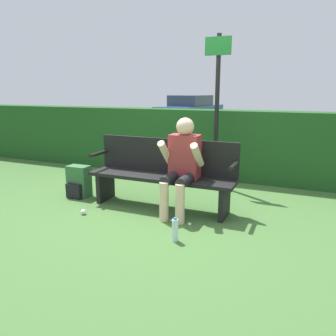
{
  "coord_description": "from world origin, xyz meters",
  "views": [
    {
      "loc": [
        1.71,
        -3.73,
        1.51
      ],
      "look_at": [
        0.15,
        -0.1,
        0.58
      ],
      "focal_mm": 35.0,
      "sensor_mm": 36.0,
      "label": 1
    }
  ],
  "objects_px": {
    "backpack": "(79,182)",
    "water_bottle": "(175,230)",
    "park_bench": "(163,172)",
    "parked_car": "(191,109)",
    "signpost": "(217,101)",
    "person_seated": "(182,162)"
  },
  "relations": [
    {
      "from": "park_bench",
      "to": "water_bottle",
      "type": "height_order",
      "value": "park_bench"
    },
    {
      "from": "park_bench",
      "to": "signpost",
      "type": "height_order",
      "value": "signpost"
    },
    {
      "from": "person_seated",
      "to": "water_bottle",
      "type": "distance_m",
      "value": 0.97
    },
    {
      "from": "parked_car",
      "to": "water_bottle",
      "type": "bearing_deg",
      "value": -153.33
    },
    {
      "from": "signpost",
      "to": "backpack",
      "type": "bearing_deg",
      "value": -140.63
    },
    {
      "from": "signpost",
      "to": "person_seated",
      "type": "bearing_deg",
      "value": -91.79
    },
    {
      "from": "backpack",
      "to": "parked_car",
      "type": "xyz_separation_m",
      "value": [
        -2.61,
        12.31,
        0.39
      ]
    },
    {
      "from": "park_bench",
      "to": "person_seated",
      "type": "height_order",
      "value": "person_seated"
    },
    {
      "from": "park_bench",
      "to": "backpack",
      "type": "relative_size",
      "value": 4.27
    },
    {
      "from": "person_seated",
      "to": "water_bottle",
      "type": "relative_size",
      "value": 4.66
    },
    {
      "from": "park_bench",
      "to": "backpack",
      "type": "distance_m",
      "value": 1.33
    },
    {
      "from": "parked_car",
      "to": "park_bench",
      "type": "bearing_deg",
      "value": -154.34
    },
    {
      "from": "water_bottle",
      "to": "parked_car",
      "type": "height_order",
      "value": "parked_car"
    },
    {
      "from": "backpack",
      "to": "water_bottle",
      "type": "xyz_separation_m",
      "value": [
        1.85,
        -0.81,
        -0.09
      ]
    },
    {
      "from": "person_seated",
      "to": "parked_car",
      "type": "bearing_deg",
      "value": 108.9
    },
    {
      "from": "water_bottle",
      "to": "signpost",
      "type": "bearing_deg",
      "value": 94.83
    },
    {
      "from": "person_seated",
      "to": "water_bottle",
      "type": "bearing_deg",
      "value": -73.73
    },
    {
      "from": "backpack",
      "to": "signpost",
      "type": "distance_m",
      "value": 2.43
    },
    {
      "from": "backpack",
      "to": "parked_car",
      "type": "distance_m",
      "value": 12.59
    },
    {
      "from": "water_bottle",
      "to": "parked_car",
      "type": "distance_m",
      "value": 13.87
    },
    {
      "from": "water_bottle",
      "to": "signpost",
      "type": "xyz_separation_m",
      "value": [
        -0.18,
        2.17,
        1.23
      ]
    },
    {
      "from": "water_bottle",
      "to": "signpost",
      "type": "height_order",
      "value": "signpost"
    }
  ]
}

